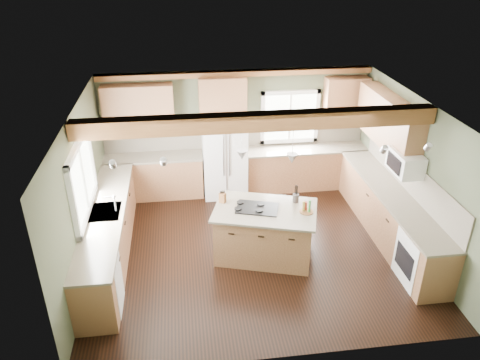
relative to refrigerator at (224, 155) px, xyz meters
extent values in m
plane|color=black|center=(0.30, -2.12, -0.90)|extent=(5.60, 5.60, 0.00)
plane|color=silver|center=(0.30, -2.12, 1.70)|extent=(5.60, 5.60, 0.00)
plane|color=#49523A|center=(0.30, 0.38, 0.40)|extent=(5.60, 0.00, 5.60)
plane|color=#49523A|center=(-2.50, -2.12, 0.40)|extent=(0.00, 5.00, 5.00)
plane|color=#49523A|center=(3.10, -2.12, 0.40)|extent=(0.00, 5.00, 5.00)
cube|color=brown|center=(0.30, -2.35, 1.57)|extent=(5.55, 0.26, 0.26)
cube|color=brown|center=(0.30, 0.28, 1.64)|extent=(5.55, 0.20, 0.10)
cube|color=brown|center=(0.30, 0.36, 0.31)|extent=(5.58, 0.03, 0.58)
cube|color=brown|center=(3.08, -2.07, 0.31)|extent=(0.03, 3.70, 0.58)
cube|color=brown|center=(-1.49, 0.08, -0.46)|extent=(2.02, 0.60, 0.88)
cube|color=brown|center=(-1.49, 0.08, 0.00)|extent=(2.06, 0.64, 0.04)
cube|color=brown|center=(1.79, 0.08, -0.46)|extent=(2.62, 0.60, 0.88)
cube|color=brown|center=(1.79, 0.08, 0.00)|extent=(2.66, 0.64, 0.04)
cube|color=brown|center=(-2.20, -2.07, -0.46)|extent=(0.60, 3.70, 0.88)
cube|color=brown|center=(-2.20, -2.07, 0.00)|extent=(0.64, 3.74, 0.04)
cube|color=brown|center=(2.80, -2.07, -0.46)|extent=(0.60, 3.70, 0.88)
cube|color=brown|center=(2.80, -2.07, 0.00)|extent=(0.64, 3.74, 0.04)
cube|color=brown|center=(-1.69, 0.21, 1.05)|extent=(1.40, 0.35, 0.90)
cube|color=brown|center=(0.00, 0.21, 1.25)|extent=(0.96, 0.35, 0.70)
cube|color=brown|center=(2.92, -1.22, 1.05)|extent=(0.35, 2.20, 0.90)
cube|color=brown|center=(2.60, 0.21, 1.05)|extent=(0.90, 0.35, 0.90)
cube|color=white|center=(-2.48, -2.07, 0.65)|extent=(0.04, 1.60, 1.05)
cube|color=white|center=(1.45, 0.36, 0.65)|extent=(1.10, 0.04, 1.00)
cube|color=#262628|center=(-2.20, -2.07, 0.01)|extent=(0.50, 0.65, 0.03)
cylinder|color=#B2B2B7|center=(-2.02, -2.07, 0.15)|extent=(0.02, 0.02, 0.28)
cube|color=white|center=(-2.19, -3.37, -0.47)|extent=(0.60, 0.60, 0.84)
cube|color=white|center=(2.79, -3.37, -0.47)|extent=(0.60, 0.72, 0.84)
cube|color=white|center=(2.88, -2.17, 0.65)|extent=(0.40, 0.70, 0.38)
cone|color=#B2B2B7|center=(0.06, -2.23, 0.98)|extent=(0.18, 0.18, 0.16)
cone|color=#B2B2B7|center=(0.82, -2.46, 0.98)|extent=(0.18, 0.18, 0.16)
cube|color=white|center=(0.00, 0.00, 0.00)|extent=(0.90, 0.74, 1.80)
cube|color=brown|center=(0.44, -2.35, -0.46)|extent=(1.80, 1.40, 0.88)
cube|color=brown|center=(0.44, -2.35, 0.00)|extent=(1.94, 1.53, 0.04)
cube|color=black|center=(0.32, -2.31, 0.03)|extent=(0.79, 0.64, 0.02)
cube|color=brown|center=(-0.24, -2.02, 0.11)|extent=(0.13, 0.13, 0.18)
cylinder|color=#403833|center=(1.00, -2.17, 0.09)|extent=(0.15, 0.15, 0.14)
camera|label=1|loc=(-0.85, -8.94, 4.00)|focal=35.00mm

